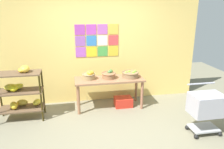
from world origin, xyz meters
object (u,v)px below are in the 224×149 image
(banana_shelf_unit, at_px, (19,90))
(display_table, at_px, (109,82))
(fruit_basket_back_right, at_px, (89,75))
(fruit_basket_centre, at_px, (109,75))
(fruit_basket_left, at_px, (130,74))
(produce_crate_under_table, at_px, (123,102))
(shopping_cart, at_px, (206,106))

(banana_shelf_unit, height_order, display_table, banana_shelf_unit)
(fruit_basket_back_right, xyz_separation_m, fruit_basket_centre, (0.44, -0.01, -0.01))
(fruit_basket_left, height_order, produce_crate_under_table, fruit_basket_left)
(fruit_basket_back_right, xyz_separation_m, produce_crate_under_table, (0.77, -0.05, -0.67))
(banana_shelf_unit, relative_size, fruit_basket_centre, 3.49)
(display_table, xyz_separation_m, fruit_basket_centre, (-0.00, 0.03, 0.17))
(fruit_basket_centre, relative_size, shopping_cart, 0.36)
(fruit_basket_left, xyz_separation_m, fruit_basket_centre, (-0.49, 0.03, 0.01))
(display_table, distance_m, fruit_basket_left, 0.51)
(banana_shelf_unit, distance_m, display_table, 1.87)
(fruit_basket_back_right, relative_size, fruit_basket_centre, 0.91)
(fruit_basket_back_right, height_order, fruit_basket_left, fruit_basket_back_right)
(fruit_basket_back_right, height_order, produce_crate_under_table, fruit_basket_back_right)
(produce_crate_under_table, distance_m, shopping_cart, 1.86)
(banana_shelf_unit, distance_m, fruit_basket_left, 2.35)
(display_table, distance_m, produce_crate_under_table, 0.59)
(fruit_basket_centre, height_order, shopping_cart, shopping_cart)
(banana_shelf_unit, height_order, fruit_basket_back_right, banana_shelf_unit)
(fruit_basket_left, relative_size, produce_crate_under_table, 0.96)
(fruit_basket_centre, bearing_deg, banana_shelf_unit, -173.76)
(banana_shelf_unit, xyz_separation_m, shopping_cart, (3.36, -1.21, -0.08))
(fruit_basket_centre, distance_m, shopping_cart, 2.08)
(fruit_basket_left, distance_m, shopping_cart, 1.74)
(produce_crate_under_table, xyz_separation_m, shopping_cart, (1.18, -1.38, 0.43))
(banana_shelf_unit, xyz_separation_m, fruit_basket_left, (2.34, 0.17, 0.14))
(fruit_basket_left, height_order, shopping_cart, shopping_cart)
(produce_crate_under_table, bearing_deg, fruit_basket_left, 4.03)
(fruit_basket_left, xyz_separation_m, shopping_cart, (1.02, -1.39, -0.23))
(fruit_basket_centre, bearing_deg, produce_crate_under_table, -7.25)
(fruit_basket_left, height_order, fruit_basket_centre, fruit_basket_centre)
(produce_crate_under_table, height_order, shopping_cart, shopping_cart)
(fruit_basket_back_right, relative_size, shopping_cart, 0.33)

